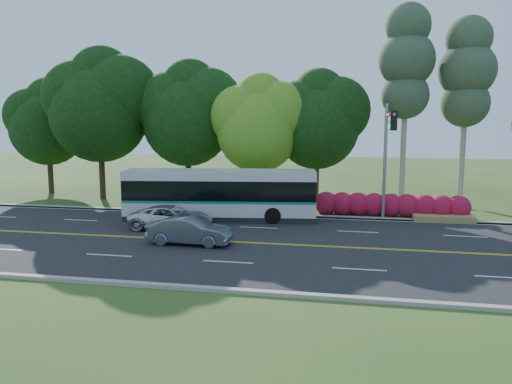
% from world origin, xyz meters
% --- Properties ---
extents(ground, '(120.00, 120.00, 0.00)m').
position_xyz_m(ground, '(0.00, 0.00, 0.00)').
color(ground, '#2A4818').
rests_on(ground, ground).
extents(road, '(60.00, 14.00, 0.02)m').
position_xyz_m(road, '(0.00, 0.00, 0.01)').
color(road, black).
rests_on(road, ground).
extents(curb_north, '(60.00, 0.30, 0.15)m').
position_xyz_m(curb_north, '(0.00, 7.15, 0.07)').
color(curb_north, '#9A958B').
rests_on(curb_north, ground).
extents(curb_south, '(60.00, 0.30, 0.15)m').
position_xyz_m(curb_south, '(0.00, -7.15, 0.07)').
color(curb_south, '#9A958B').
rests_on(curb_south, ground).
extents(grass_verge, '(60.00, 4.00, 0.10)m').
position_xyz_m(grass_verge, '(0.00, 9.00, 0.05)').
color(grass_verge, '#2A4818').
rests_on(grass_verge, ground).
extents(lane_markings, '(57.60, 13.82, 0.00)m').
position_xyz_m(lane_markings, '(-0.09, 0.00, 0.02)').
color(lane_markings, gold).
rests_on(lane_markings, road).
extents(tree_row, '(44.70, 9.10, 13.84)m').
position_xyz_m(tree_row, '(-5.15, 12.13, 6.73)').
color(tree_row, '#321D16').
rests_on(tree_row, ground).
extents(bougainvillea_hedge, '(9.50, 2.25, 1.50)m').
position_xyz_m(bougainvillea_hedge, '(7.18, 8.15, 0.72)').
color(bougainvillea_hedge, '#A80E1A').
rests_on(bougainvillea_hedge, ground).
extents(traffic_signal, '(0.42, 6.10, 7.00)m').
position_xyz_m(traffic_signal, '(6.49, 5.40, 4.67)').
color(traffic_signal, gray).
rests_on(traffic_signal, ground).
extents(transit_bus, '(11.72, 4.04, 3.01)m').
position_xyz_m(transit_bus, '(-3.26, 5.42, 1.51)').
color(transit_bus, silver).
rests_on(transit_bus, road).
extents(sedan, '(4.14, 1.53, 1.35)m').
position_xyz_m(sedan, '(-3.08, -0.85, 0.70)').
color(sedan, slate).
rests_on(sedan, road).
extents(suv, '(4.70, 2.34, 1.28)m').
position_xyz_m(suv, '(-5.23, 2.27, 0.66)').
color(suv, silver).
rests_on(suv, road).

